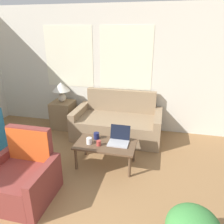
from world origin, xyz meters
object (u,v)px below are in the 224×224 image
(coffee_table, at_px, (106,146))
(cup_yellow, at_px, (96,136))
(laptop, at_px, (119,139))
(armchair, at_px, (22,179))
(table_lamp, at_px, (61,89))
(cup_navy, at_px, (89,141))
(cup_white, at_px, (99,143))
(couch, at_px, (118,124))

(coffee_table, distance_m, cup_yellow, 0.25)
(laptop, bearing_deg, coffee_table, -156.06)
(coffee_table, bearing_deg, armchair, -133.70)
(table_lamp, height_order, cup_navy, table_lamp)
(table_lamp, distance_m, cup_yellow, 1.65)
(coffee_table, height_order, laptop, laptop)
(armchair, bearing_deg, cup_white, 46.59)
(laptop, bearing_deg, cup_white, -149.09)
(armchair, relative_size, table_lamp, 2.05)
(cup_white, bearing_deg, laptop, 30.91)
(couch, xyz_separation_m, table_lamp, (-1.29, 0.13, 0.64))
(armchair, xyz_separation_m, laptop, (1.10, 1.03, 0.19))
(coffee_table, relative_size, cup_yellow, 8.88)
(armchair, distance_m, coffee_table, 1.30)
(coffee_table, bearing_deg, laptop, 23.94)
(laptop, distance_m, cup_navy, 0.48)
(laptop, height_order, cup_navy, laptop)
(couch, height_order, laptop, couch)
(coffee_table, xyz_separation_m, laptop, (0.20, 0.09, 0.10))
(cup_navy, bearing_deg, coffee_table, 15.06)
(table_lamp, height_order, cup_yellow, table_lamp)
(armchair, height_order, table_lamp, table_lamp)
(couch, height_order, cup_navy, couch)
(couch, distance_m, coffee_table, 1.11)
(laptop, bearing_deg, table_lamp, 143.14)
(coffee_table, bearing_deg, couch, 91.75)
(laptop, height_order, cup_white, laptop)
(laptop, height_order, cup_yellow, laptop)
(armchair, bearing_deg, table_lamp, 101.16)
(table_lamp, bearing_deg, laptop, -36.86)
(armchair, height_order, cup_white, armchair)
(laptop, xyz_separation_m, cup_navy, (-0.46, -0.16, -0.01))
(armchair, bearing_deg, cup_yellow, 56.41)
(laptop, xyz_separation_m, cup_white, (-0.29, -0.17, -0.02))
(cup_navy, xyz_separation_m, cup_yellow, (0.06, 0.19, 0.00))
(couch, relative_size, cup_white, 21.43)
(couch, relative_size, cup_navy, 16.94)
(laptop, relative_size, cup_white, 3.93)
(couch, height_order, armchair, couch)
(cup_yellow, bearing_deg, couch, 80.87)
(table_lamp, relative_size, coffee_table, 0.45)
(cup_navy, xyz_separation_m, cup_white, (0.16, -0.02, -0.01))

